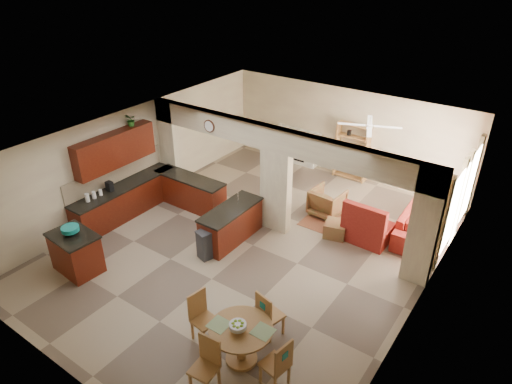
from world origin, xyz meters
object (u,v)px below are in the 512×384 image
Objects in this scene: sofa at (425,221)px; armchair at (327,202)px; kitchen_island at (76,252)px; dining_table at (241,339)px.

armchair is (-2.50, -0.59, 0.01)m from sofa.
sofa is at bearing -162.28° from armchair.
kitchen_island is 6.50m from armchair.
kitchen_island is at bearing -179.07° from dining_table.
kitchen_island is 1.03× the size of dining_table.
kitchen_island is 8.54m from sofa.
sofa is (1.41, 5.99, -0.14)m from dining_table.
dining_table is 5.51m from armchair.
armchair is at bearing 101.18° from sofa.
sofa is 3.02× the size of armchair.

